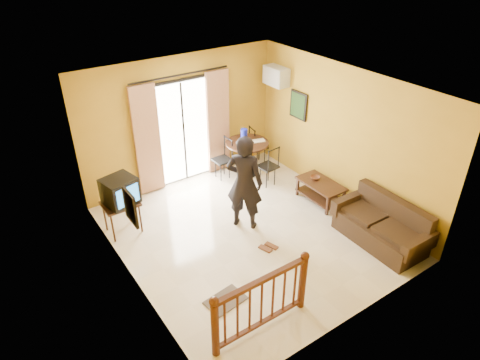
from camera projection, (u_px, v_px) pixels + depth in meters
ground at (249, 233)px, 8.03m from camera, size 5.00×5.00×0.00m
room_shell at (250, 152)px, 7.17m from camera, size 5.00×5.00×5.00m
balcony_door at (184, 131)px, 9.16m from camera, size 2.25×0.14×2.46m
tv_table at (121, 206)px, 7.81m from camera, size 0.63×0.53×0.63m
television at (120, 191)px, 7.65m from camera, size 0.65×0.61×0.50m
picture_left at (130, 207)px, 6.02m from camera, size 0.05×0.42×0.52m
dining_table at (247, 149)px, 9.64m from camera, size 0.97×0.97×0.81m
water_jug at (244, 135)px, 9.55m from camera, size 0.15×0.15×0.28m
serving_tray at (259, 141)px, 9.60m from camera, size 0.32×0.25×0.02m
dining_chairs at (249, 174)px, 9.94m from camera, size 1.53×1.38×0.95m
air_conditioner at (276, 76)px, 9.34m from camera, size 0.31×0.60×0.40m
botanical_print at (298, 105)px, 9.20m from camera, size 0.05×0.50×0.60m
coffee_table at (320, 189)px, 8.82m from camera, size 0.56×1.01×0.44m
bowl at (315, 178)px, 8.86m from camera, size 0.25×0.25×0.06m
sofa at (382, 227)px, 7.69m from camera, size 0.83×1.73×0.82m
standing_person at (244, 183)px, 7.79m from camera, size 0.78×0.81×1.87m
stair_balustrade at (262, 300)px, 5.84m from camera, size 1.63×0.13×1.04m
doormat at (226, 300)px, 6.56m from camera, size 0.65×0.47×0.02m
sandals at (268, 247)px, 7.64m from camera, size 0.31×0.27×0.03m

